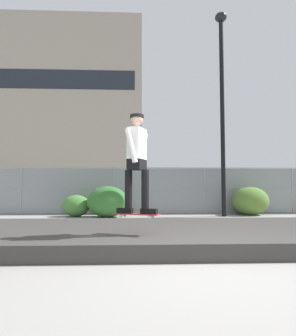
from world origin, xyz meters
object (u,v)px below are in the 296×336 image
at_px(skater, 137,156).
at_px(shrub_center, 107,202).
at_px(parked_car_mid, 173,192).
at_px(shrub_left, 76,206).
at_px(street_lamp, 222,90).
at_px(skateboard, 137,214).
at_px(shrub_right, 250,201).
at_px(parked_car_near, 54,192).

relative_size(skater, shrub_center, 1.21).
xyz_separation_m(parked_car_mid, shrub_left, (-4.06, -3.80, -0.45)).
height_order(parked_car_mid, shrub_left, parked_car_mid).
bearing_deg(street_lamp, parked_car_mid, 108.43).
distance_m(shrub_left, shrub_center, 1.22).
distance_m(skateboard, shrub_right, 7.53).
distance_m(parked_car_mid, shrub_right, 4.34).
height_order(skateboard, skater, skater).
xyz_separation_m(skateboard, parked_car_near, (-3.99, 9.64, 0.23)).
relative_size(skateboard, street_lamp, 0.11).
xyz_separation_m(parked_car_mid, shrub_center, (-2.89, -4.13, -0.29)).
height_order(skater, shrub_left, skater).
height_order(skater, shrub_right, skater).
distance_m(street_lamp, parked_car_mid, 5.72).
bearing_deg(shrub_right, skater, -125.56).
distance_m(parked_car_near, parked_car_mid, 5.87).
bearing_deg(parked_car_near, skateboard, -67.49).
bearing_deg(parked_car_mid, parked_car_near, -179.81).
height_order(skateboard, street_lamp, street_lamp).
bearing_deg(shrub_left, skateboard, -69.61).
distance_m(skateboard, parked_car_mid, 9.84).
relative_size(parked_car_near, shrub_right, 3.23).
xyz_separation_m(parked_car_mid, shrub_right, (2.50, -3.53, -0.30)).
distance_m(parked_car_near, shrub_left, 4.21).
bearing_deg(parked_car_near, shrub_center, -54.02).
bearing_deg(shrub_left, street_lamp, -2.13).
bearing_deg(skater, shrub_right, 54.44).
xyz_separation_m(street_lamp, shrub_left, (-5.39, 0.20, -4.32)).
xyz_separation_m(street_lamp, parked_car_mid, (-1.33, 4.00, -3.87)).
relative_size(parked_car_mid, shrub_left, 4.46).
distance_m(street_lamp, parked_car_near, 9.09).
height_order(shrub_left, shrub_center, shrub_center).
distance_m(skateboard, shrub_center, 5.62).
bearing_deg(shrub_left, shrub_right, 2.31).
bearing_deg(shrub_right, parked_car_near, 157.24).
height_order(skater, parked_car_near, skater).
height_order(parked_car_mid, shrub_right, parked_car_mid).
relative_size(skateboard, skater, 0.47).
bearing_deg(shrub_left, parked_car_near, 115.67).
height_order(street_lamp, parked_car_mid, street_lamp).
bearing_deg(parked_car_near, street_lamp, -28.91).
bearing_deg(shrub_left, skater, -69.61).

